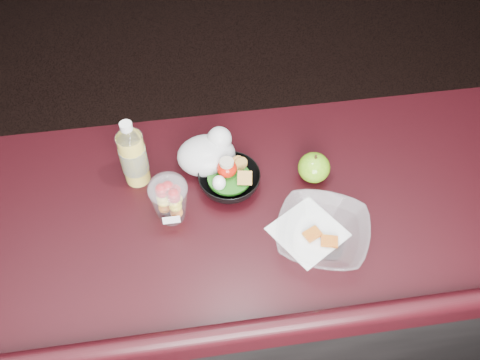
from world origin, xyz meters
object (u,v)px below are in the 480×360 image
(snack_bowl, at_px, (229,179))
(lemonade_bottle, at_px, (133,157))
(fruit_cup, at_px, (169,199))
(green_apple, at_px, (314,168))
(takeout_bowl, at_px, (322,233))

(snack_bowl, bearing_deg, lemonade_bottle, 165.34)
(lemonade_bottle, relative_size, snack_bowl, 1.28)
(fruit_cup, xyz_separation_m, green_apple, (0.40, 0.07, -0.03))
(lemonade_bottle, height_order, snack_bowl, lemonade_bottle)
(lemonade_bottle, bearing_deg, snack_bowl, -14.66)
(green_apple, height_order, takeout_bowl, green_apple)
(snack_bowl, distance_m, takeout_bowl, 0.29)
(green_apple, xyz_separation_m, takeout_bowl, (-0.02, -0.20, -0.01))
(green_apple, bearing_deg, snack_bowl, 179.89)
(lemonade_bottle, height_order, fruit_cup, lemonade_bottle)
(takeout_bowl, bearing_deg, lemonade_bottle, 149.66)
(fruit_cup, height_order, takeout_bowl, fruit_cup)
(lemonade_bottle, distance_m, snack_bowl, 0.26)
(lemonade_bottle, xyz_separation_m, green_apple, (0.48, -0.06, -0.05))
(fruit_cup, bearing_deg, takeout_bowl, -19.23)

